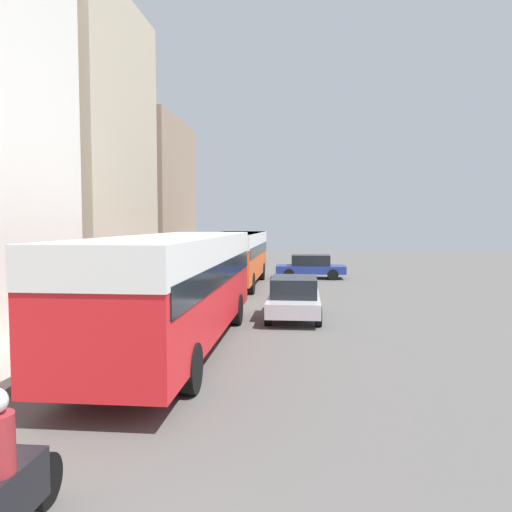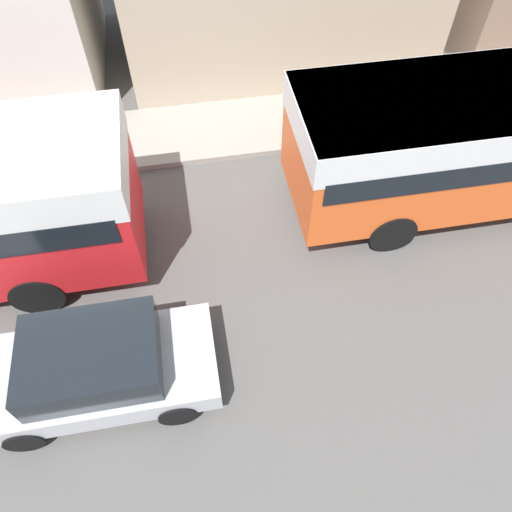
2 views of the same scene
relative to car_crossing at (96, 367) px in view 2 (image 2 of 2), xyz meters
name	(u,v)px [view 2 (image 2 of 2)]	position (x,y,z in m)	size (l,w,h in m)	color
car_crossing	(96,367)	(0.00, 0.00, 0.00)	(1.83, 3.90, 1.46)	#B7B7BC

